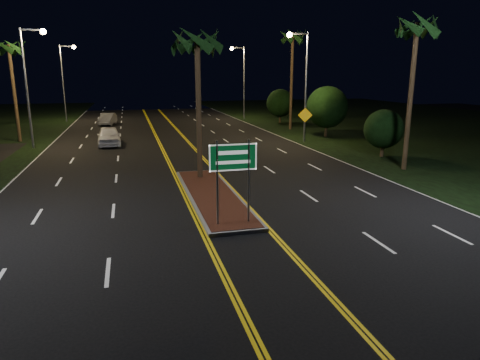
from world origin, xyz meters
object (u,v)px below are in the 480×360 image
object	(u,v)px
car_near	(109,134)
median_island	(212,195)
streetlight_left_mid	(30,74)
palm_left_far	(9,48)
shrub_mid	(327,107)
streetlight_right_far	(241,74)
palm_right_far	(293,38)
shrub_far	(280,103)
streetlight_right_mid	(302,74)
car_far	(108,118)
palm_right_near	(417,28)
shrub_near	(384,129)
palm_median	(197,42)
warning_sign	(305,120)
streetlight_left_far	(65,74)
highway_sign	(233,165)

from	to	relation	value
car_near	median_island	bearing A→B (deg)	-75.33
streetlight_left_mid	palm_left_far	size ratio (longest dim) A/B	1.02
shrub_mid	streetlight_right_far	bearing A→B (deg)	100.66
palm_left_far	palm_right_far	world-z (taller)	palm_right_far
shrub_mid	shrub_far	distance (m)	12.01
streetlight_right_mid	palm_left_far	world-z (taller)	streetlight_right_mid
car_near	car_far	world-z (taller)	car_near
streetlight_left_mid	streetlight_right_mid	xyz separation A→B (m)	(21.23, -2.00, 0.00)
streetlight_right_far	palm_right_near	bearing A→B (deg)	-86.63
median_island	streetlight_right_mid	size ratio (longest dim) A/B	1.14
palm_left_far	shrub_near	size ratio (longest dim) A/B	2.67
palm_median	shrub_mid	size ratio (longest dim) A/B	1.80
palm_right_far	car_far	xyz separation A→B (m)	(-18.74, 9.15, -8.38)
shrub_mid	car_near	world-z (taller)	shrub_mid
shrub_far	palm_right_far	bearing A→B (deg)	-99.46
car_far	palm_left_far	bearing A→B (deg)	-111.76
palm_right_far	warning_sign	distance (m)	11.33
streetlight_left_mid	shrub_far	distance (m)	27.40
streetlight_left_far	streetlight_right_mid	xyz separation A→B (m)	(21.23, -22.00, 0.00)
streetlight_left_mid	shrub_near	size ratio (longest dim) A/B	2.73
highway_sign	palm_right_far	bearing A→B (deg)	64.80
shrub_far	palm_median	bearing A→B (deg)	-118.42
median_island	streetlight_right_far	bearing A→B (deg)	73.13
streetlight_left_far	palm_right_far	bearing A→B (deg)	-30.88
streetlight_left_far	shrub_mid	size ratio (longest dim) A/B	1.95
streetlight_left_far	shrub_far	world-z (taller)	streetlight_left_far
median_island	warning_sign	xyz separation A→B (m)	(10.80, 14.50, 1.85)
palm_right_far	shrub_far	distance (m)	9.13
streetlight_right_mid	streetlight_right_far	size ratio (longest dim) A/B	1.00
palm_left_far	streetlight_right_mid	bearing A→B (deg)	-14.37
car_near	warning_sign	xyz separation A→B (m)	(16.07, -2.57, 1.05)
median_island	streetlight_left_far	world-z (taller)	streetlight_left_far
streetlight_right_far	palm_left_far	xyz separation A→B (m)	(-23.41, -14.00, 2.09)
palm_median	car_near	bearing A→B (deg)	111.23
streetlight_left_far	palm_right_far	xyz separation A→B (m)	(23.41, -14.00, 3.49)
shrub_far	warning_sign	xyz separation A→B (m)	(-3.00, -14.50, -0.41)
palm_right_near	car_far	world-z (taller)	palm_right_near
highway_sign	warning_sign	world-z (taller)	highway_sign
palm_left_far	shrub_far	world-z (taller)	palm_left_far
highway_sign	palm_left_far	distance (m)	28.77
highway_sign	median_island	bearing A→B (deg)	90.00
streetlight_left_far	shrub_near	bearing A→B (deg)	-51.21
palm_right_near	highway_sign	bearing A→B (deg)	-150.05
palm_left_far	warning_sign	xyz separation A→B (m)	(23.60, -6.50, -5.82)
palm_right_far	warning_sign	world-z (taller)	palm_right_far
streetlight_left_mid	warning_sign	xyz separation A→B (m)	(21.41, -2.50, -3.73)
palm_median	palm_right_far	distance (m)	23.40
streetlight_left_mid	shrub_far	bearing A→B (deg)	26.18
highway_sign	car_near	size ratio (longest dim) A/B	0.61
median_island	shrub_mid	distance (m)	22.18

